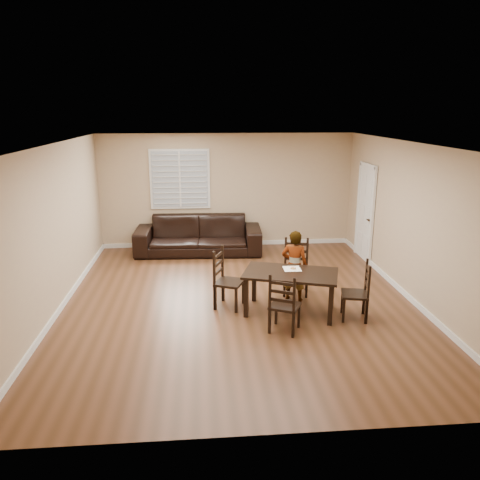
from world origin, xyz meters
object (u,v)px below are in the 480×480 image
at_px(chair_far, 283,307).
at_px(sofa, 199,235).
at_px(chair_near, 296,267).
at_px(chair_right, 362,293).
at_px(chair_left, 223,280).
at_px(child, 294,266).
at_px(donut, 293,268).
at_px(dining_table, 291,277).

xyz_separation_m(chair_far, sofa, (-1.24, 4.22, -0.00)).
relative_size(chair_near, chair_right, 1.05).
xyz_separation_m(chair_left, sofa, (-0.40, 3.12, -0.04)).
distance_m(chair_far, chair_left, 1.39).
relative_size(chair_right, child, 0.76).
height_order(chair_left, donut, chair_left).
distance_m(chair_left, sofa, 3.14).
bearing_deg(sofa, child, -58.44).
bearing_deg(child, chair_right, 160.93).
bearing_deg(chair_far, chair_near, -81.68).
relative_size(dining_table, chair_right, 1.76).
relative_size(chair_far, sofa, 0.32).
distance_m(dining_table, chair_near, 0.97).
relative_size(chair_left, child, 0.81).
bearing_deg(child, chair_far, 95.19).
relative_size(chair_left, donut, 11.26).
relative_size(donut, sofa, 0.03).
distance_m(chair_near, sofa, 3.11).
distance_m(chair_near, chair_left, 1.48).
distance_m(chair_near, chair_right, 1.49).
xyz_separation_m(chair_far, chair_left, (-0.83, 1.11, 0.04)).
height_order(chair_far, chair_right, chair_right).
height_order(dining_table, chair_far, chair_far).
height_order(dining_table, child, child).
bearing_deg(chair_right, chair_left, -94.62).
relative_size(chair_far, child, 0.74).
xyz_separation_m(dining_table, chair_near, (0.28, 0.92, -0.15)).
relative_size(chair_right, sofa, 0.33).
bearing_deg(sofa, chair_far, -71.32).
bearing_deg(child, chair_near, -82.31).
bearing_deg(dining_table, chair_left, 179.45).
bearing_deg(chair_far, donut, -83.67).
xyz_separation_m(dining_table, chair_left, (-1.09, 0.36, -0.15)).
bearing_deg(chair_right, donut, -102.62).
xyz_separation_m(chair_right, sofa, (-2.58, 3.81, -0.01)).
bearing_deg(sofa, chair_left, -80.28).
bearing_deg(sofa, chair_right, -53.55).
height_order(chair_far, chair_left, chair_left).
relative_size(chair_near, sofa, 0.35).
xyz_separation_m(donut, sofa, (-1.56, 3.32, -0.30)).
bearing_deg(chair_left, chair_near, -45.02).
bearing_deg(dining_table, sofa, 130.85).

